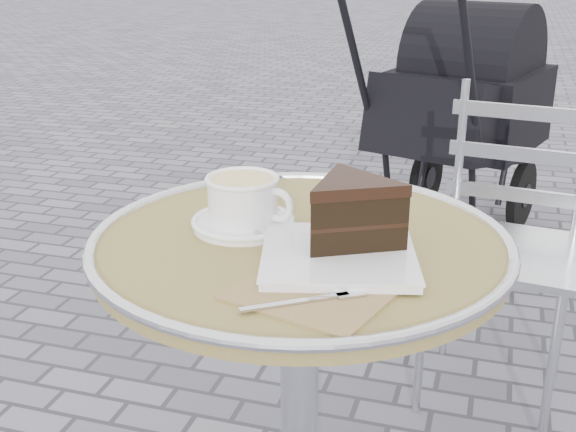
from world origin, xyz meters
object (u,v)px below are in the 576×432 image
(cafe_table, at_px, (300,323))
(bistro_chair, at_px, (511,209))
(cake_plate_set, at_px, (349,222))
(cappuccino_set, at_px, (244,205))
(baby_stroller, at_px, (457,121))

(cafe_table, height_order, bistro_chair, bistro_chair)
(cake_plate_set, height_order, bistro_chair, cake_plate_set)
(cappuccino_set, bearing_deg, cafe_table, -3.18)
(cake_plate_set, bearing_deg, bistro_chair, 58.76)
(bistro_chair, relative_size, baby_stroller, 0.73)
(cappuccino_set, bearing_deg, cake_plate_set, -12.37)
(baby_stroller, bearing_deg, cake_plate_set, -73.49)
(cafe_table, bearing_deg, bistro_chair, 66.73)
(cappuccino_set, relative_size, baby_stroller, 0.16)
(cake_plate_set, distance_m, bistro_chair, 0.96)
(cake_plate_set, relative_size, baby_stroller, 0.32)
(cake_plate_set, bearing_deg, cafe_table, 136.43)
(cake_plate_set, bearing_deg, cappuccino_set, 145.93)
(cappuccino_set, height_order, bistro_chair, bistro_chair)
(cafe_table, distance_m, bistro_chair, 0.91)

